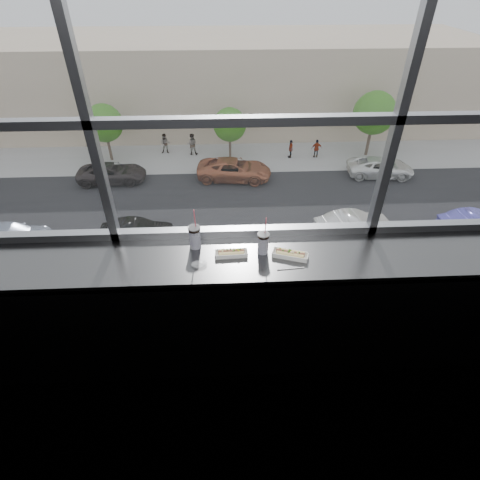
{
  "coord_description": "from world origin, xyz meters",
  "views": [
    {
      "loc": [
        -0.15,
        -0.88,
        2.83
      ],
      "look_at": [
        -0.05,
        1.23,
        1.25
      ],
      "focal_mm": 28.0,
      "sensor_mm": 36.0,
      "label": 1
    }
  ],
  "objects_px": {
    "car_near_e": "(477,220)",
    "hotdog_tray_left": "(231,253)",
    "car_far_c": "(381,164)",
    "soda_cup_right": "(263,242)",
    "loose_straw": "(291,269)",
    "wrapper": "(199,264)",
    "car_far_a": "(111,170)",
    "tree_left": "(104,123)",
    "car_far_b": "(234,166)",
    "pedestrian_b": "(192,142)",
    "car_near_b": "(136,229)",
    "soda_cup_left": "(195,236)",
    "pedestrian_a": "(165,142)",
    "tree_center": "(230,125)",
    "car_near_d": "(355,222)",
    "car_near_a": "(9,233)",
    "tree_right": "(375,113)",
    "pedestrian_c": "(291,147)",
    "pedestrian_d": "(317,147)",
    "hotdog_tray_right": "(290,254)"
  },
  "relations": [
    {
      "from": "loose_straw",
      "to": "car_near_d",
      "type": "xyz_separation_m",
      "value": [
        7.42,
        16.43,
        -10.99
      ]
    },
    {
      "from": "wrapper",
      "to": "car_near_d",
      "type": "relative_size",
      "value": 0.02
    },
    {
      "from": "car_far_b",
      "to": "car_near_a",
      "type": "bearing_deg",
      "value": 127.03
    },
    {
      "from": "pedestrian_a",
      "to": "pedestrian_d",
      "type": "height_order",
      "value": "pedestrian_a"
    },
    {
      "from": "car_near_e",
      "to": "hotdog_tray_left",
      "type": "bearing_deg",
      "value": 133.66
    },
    {
      "from": "pedestrian_b",
      "to": "tree_right",
      "type": "distance_m",
      "value": 15.51
    },
    {
      "from": "car_far_c",
      "to": "car_near_e",
      "type": "distance_m",
      "value": 8.6
    },
    {
      "from": "wrapper",
      "to": "pedestrian_b",
      "type": "xyz_separation_m",
      "value": [
        -2.54,
        29.2,
        -10.95
      ]
    },
    {
      "from": "car_far_a",
      "to": "tree_left",
      "type": "distance_m",
      "value": 4.69
    },
    {
      "from": "loose_straw",
      "to": "car_near_e",
      "type": "bearing_deg",
      "value": 42.42
    },
    {
      "from": "hotdog_tray_left",
      "to": "car_near_b",
      "type": "xyz_separation_m",
      "value": [
        -5.35,
        16.26,
        -11.11
      ]
    },
    {
      "from": "car_near_d",
      "to": "pedestrian_d",
      "type": "xyz_separation_m",
      "value": [
        0.15,
        11.7,
        -0.13
      ]
    },
    {
      "from": "tree_left",
      "to": "tree_center",
      "type": "xyz_separation_m",
      "value": [
        10.19,
        0.0,
        -0.3
      ]
    },
    {
      "from": "loose_straw",
      "to": "pedestrian_c",
      "type": "distance_m",
      "value": 30.79
    },
    {
      "from": "soda_cup_right",
      "to": "loose_straw",
      "type": "distance_m",
      "value": 0.28
    },
    {
      "from": "car_near_b",
      "to": "tree_left",
      "type": "height_order",
      "value": "tree_left"
    },
    {
      "from": "car_far_a",
      "to": "car_far_b",
      "type": "relative_size",
      "value": 0.9
    },
    {
      "from": "soda_cup_left",
      "to": "pedestrian_c",
      "type": "xyz_separation_m",
      "value": [
        6.0,
        27.93,
        -11.23
      ]
    },
    {
      "from": "car_far_b",
      "to": "pedestrian_b",
      "type": "bearing_deg",
      "value": 42.5
    },
    {
      "from": "car_far_b",
      "to": "pedestrian_a",
      "type": "relative_size",
      "value": 2.99
    },
    {
      "from": "car_near_d",
      "to": "pedestrian_c",
      "type": "relative_size",
      "value": 3.4
    },
    {
      "from": "pedestrian_c",
      "to": "tree_right",
      "type": "height_order",
      "value": "tree_right"
    },
    {
      "from": "car_near_b",
      "to": "pedestrian_a",
      "type": "relative_size",
      "value": 2.71
    },
    {
      "from": "hotdog_tray_left",
      "to": "car_far_a",
      "type": "height_order",
      "value": "hotdog_tray_left"
    },
    {
      "from": "pedestrian_b",
      "to": "loose_straw",
      "type": "bearing_deg",
      "value": 96.2
    },
    {
      "from": "car_near_e",
      "to": "pedestrian_d",
      "type": "bearing_deg",
      "value": 29.59
    },
    {
      "from": "pedestrian_a",
      "to": "tree_left",
      "type": "height_order",
      "value": "tree_left"
    },
    {
      "from": "loose_straw",
      "to": "tree_left",
      "type": "xyz_separation_m",
      "value": [
        -10.07,
        28.43,
        -8.88
      ]
    },
    {
      "from": "soda_cup_right",
      "to": "car_near_b",
      "type": "height_order",
      "value": "soda_cup_right"
    },
    {
      "from": "loose_straw",
      "to": "tree_left",
      "type": "bearing_deg",
      "value": 104.33
    },
    {
      "from": "tree_right",
      "to": "pedestrian_d",
      "type": "bearing_deg",
      "value": -176.22
    },
    {
      "from": "pedestrian_a",
      "to": "car_near_d",
      "type": "bearing_deg",
      "value": -45.49
    },
    {
      "from": "tree_left",
      "to": "hotdog_tray_left",
      "type": "bearing_deg",
      "value": -71.14
    },
    {
      "from": "hotdog_tray_left",
      "to": "soda_cup_left",
      "type": "distance_m",
      "value": 0.3
    },
    {
      "from": "hotdog_tray_left",
      "to": "soda_cup_right",
      "type": "bearing_deg",
      "value": 5.07
    },
    {
      "from": "wrapper",
      "to": "tree_right",
      "type": "bearing_deg",
      "value": 65.82
    },
    {
      "from": "car_near_a",
      "to": "pedestrian_a",
      "type": "bearing_deg",
      "value": -30.47
    },
    {
      "from": "car_near_b",
      "to": "pedestrian_b",
      "type": "bearing_deg",
      "value": -12.82
    },
    {
      "from": "car_far_c",
      "to": "car_near_b",
      "type": "height_order",
      "value": "car_near_b"
    },
    {
      "from": "tree_left",
      "to": "car_near_b",
      "type": "bearing_deg",
      "value": -70.26
    },
    {
      "from": "soda_cup_left",
      "to": "wrapper",
      "type": "xyz_separation_m",
      "value": [
        0.04,
        -0.22,
        -0.09
      ]
    },
    {
      "from": "car_far_a",
      "to": "car_far_b",
      "type": "xyz_separation_m",
      "value": [
        9.36,
        0.0,
        0.11
      ]
    },
    {
      "from": "car_far_a",
      "to": "tree_center",
      "type": "relative_size",
      "value": 1.31
    },
    {
      "from": "wrapper",
      "to": "car_near_e",
      "type": "distance_m",
      "value": 25.2
    },
    {
      "from": "hotdog_tray_right",
      "to": "pedestrian_d",
      "type": "relative_size",
      "value": 0.14
    },
    {
      "from": "car_near_a",
      "to": "tree_right",
      "type": "bearing_deg",
      "value": -64.91
    },
    {
      "from": "soda_cup_right",
      "to": "loose_straw",
      "type": "xyz_separation_m",
      "value": [
        0.18,
        -0.2,
        -0.09
      ]
    },
    {
      "from": "wrapper",
      "to": "car_far_a",
      "type": "xyz_separation_m",
      "value": [
        -8.38,
        24.36,
        -11.11
      ]
    },
    {
      "from": "pedestrian_c",
      "to": "car_near_e",
      "type": "bearing_deg",
      "value": 39.4
    },
    {
      "from": "car_near_d",
      "to": "tree_center",
      "type": "distance_m",
      "value": 14.16
    }
  ]
}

